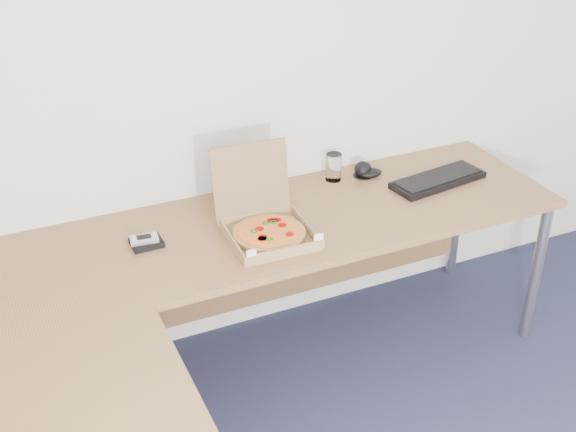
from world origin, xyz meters
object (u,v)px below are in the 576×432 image
keyboard (438,180)px  drinking_glass (334,167)px  pizza_box (267,228)px  desk (226,309)px  wallet (147,243)px

keyboard → drinking_glass: bearing=143.3°
drinking_glass → keyboard: 0.46m
drinking_glass → keyboard: (0.41, -0.22, -0.05)m
pizza_box → keyboard: (0.87, 0.11, -0.02)m
keyboard → pizza_box: bearing=179.3°
desk → wallet: (-0.14, 0.47, 0.04)m
pizza_box → drinking_glass: pizza_box is taller
keyboard → wallet: (-1.31, 0.02, -0.00)m
desk → drinking_glass: 1.02m
drinking_glass → desk: bearing=-138.7°
pizza_box → keyboard: 0.88m
pizza_box → drinking_glass: bearing=38.3°
pizza_box → wallet: size_ratio=3.12×
desk → pizza_box: size_ratio=6.82×
pizza_box → desk: bearing=-129.0°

